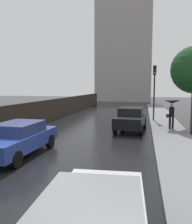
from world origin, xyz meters
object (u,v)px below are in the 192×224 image
object	(u,v)px
car_blue_near_kerb	(18,138)
pedestrian_with_umbrella_near	(172,106)
traffic_light	(154,83)
car_black_far_ahead	(131,119)

from	to	relation	value
car_blue_near_kerb	pedestrian_with_umbrella_near	bearing A→B (deg)	-133.89
car_blue_near_kerb	traffic_light	xyz separation A→B (m)	(6.00, 10.83, 2.52)
car_blue_near_kerb	pedestrian_with_umbrella_near	xyz separation A→B (m)	(6.99, 6.93, 0.91)
car_blue_near_kerb	pedestrian_with_umbrella_near	size ratio (longest dim) A/B	2.36
pedestrian_with_umbrella_near	traffic_light	world-z (taller)	traffic_light
car_black_far_ahead	traffic_light	xyz separation A→B (m)	(1.63, 4.15, 2.45)
car_blue_near_kerb	car_black_far_ahead	distance (m)	7.99
car_blue_near_kerb	pedestrian_with_umbrella_near	distance (m)	9.88
car_black_far_ahead	car_blue_near_kerb	bearing A→B (deg)	-118.96
car_black_far_ahead	pedestrian_with_umbrella_near	size ratio (longest dim) A/B	2.26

